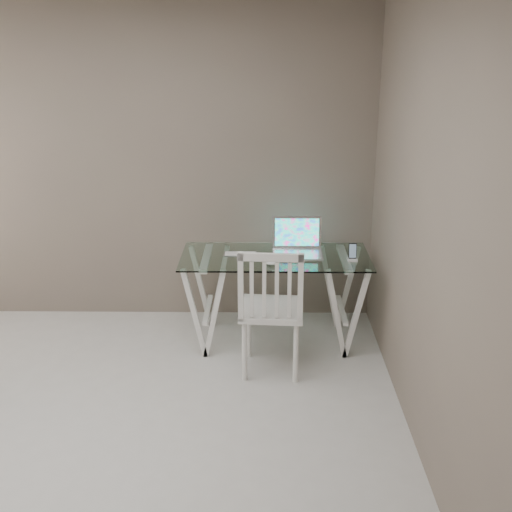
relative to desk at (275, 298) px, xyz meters
The scene contains 7 objects.
room 2.45m from the desk, 126.04° to the right, with size 4.50×4.52×2.71m.
desk is the anchor object (origin of this frame).
chair 0.59m from the desk, 93.77° to the right, with size 0.49×0.49×1.01m.
laptop 0.47m from the desk, 24.43° to the left, with size 0.40×0.32×0.28m.
keyboard 0.46m from the desk, behind, with size 0.27×0.11×0.01m, color silver.
mouse 0.43m from the desk, 97.71° to the right, with size 0.12×0.07×0.04m, color silver.
phone_dock 0.73m from the desk, ahead, with size 0.07×0.07×0.14m.
Camera 1 is at (1.05, -3.14, 2.42)m, focal length 45.00 mm.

